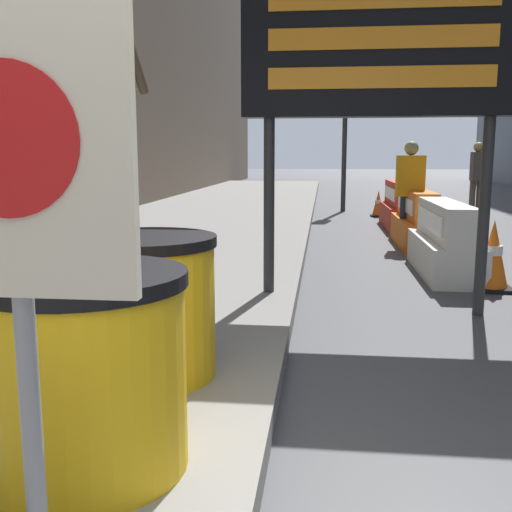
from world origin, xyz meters
The scene contains 13 objects.
bare_tree centered at (-3.46, 7.76, 1.97)m, with size 1.10×1.76×3.80m.
barrel_drum_foreground centered at (-0.70, 0.52, 0.58)m, with size 0.83×0.83×0.82m.
barrel_drum_middle centered at (-0.77, 1.57, 0.58)m, with size 0.83×0.83×0.82m.
warning_sign centered at (-0.59, -0.17, 1.37)m, with size 0.68×0.08×1.73m.
message_board centered at (0.70, 3.79, 2.41)m, with size 2.51×0.36×3.15m.
jersey_barrier_white centered at (1.70, 5.69, 0.38)m, with size 0.60×1.97×0.87m.
jersey_barrier_orange_near centered at (1.70, 7.97, 0.39)m, with size 0.57×2.01×0.89m.
jersey_barrier_red_striped centered at (1.70, 10.35, 0.40)m, with size 0.53×2.15×0.92m.
traffic_cone_near centered at (1.52, 12.58, 0.30)m, with size 0.34×0.34×0.61m.
traffic_cone_mid centered at (2.04, 4.84, 0.37)m, with size 0.43×0.43×0.76m.
traffic_light_near_curb centered at (0.74, 13.68, 2.52)m, with size 0.28×0.44×3.46m.
pedestrian_worker centered at (1.58, 7.92, 0.97)m, with size 0.44×0.27×1.64m.
pedestrian_passerby centered at (3.81, 12.94, 1.02)m, with size 0.30×0.47×1.73m.
Camera 1 is at (0.23, -1.68, 1.44)m, focal length 42.00 mm.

